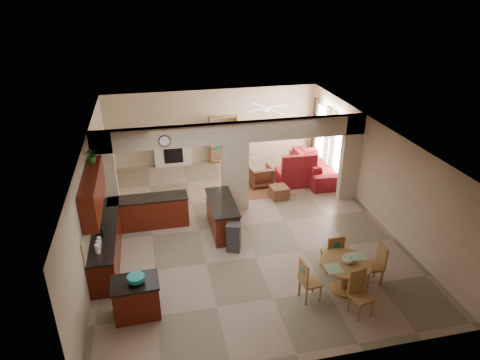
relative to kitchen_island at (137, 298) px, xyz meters
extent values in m
plane|color=gray|center=(2.95, 3.03, -0.43)|extent=(10.00, 10.00, 0.00)
plane|color=white|center=(2.95, 3.03, 2.37)|extent=(10.00, 10.00, 0.00)
plane|color=#C3AD8F|center=(2.95, 8.03, 0.97)|extent=(8.00, 0.00, 8.00)
plane|color=#C3AD8F|center=(2.95, -1.97, 0.97)|extent=(8.00, 0.00, 8.00)
plane|color=#C3AD8F|center=(-1.05, 3.03, 0.97)|extent=(0.00, 10.00, 10.00)
plane|color=#C3AD8F|center=(6.95, 3.03, 0.97)|extent=(0.00, 10.00, 10.00)
cube|color=#C3AD8F|center=(-0.75, 4.03, 0.97)|extent=(0.60, 0.25, 2.80)
cube|color=#C3AD8F|center=(2.95, 4.03, 0.67)|extent=(0.80, 0.25, 2.20)
cube|color=#C3AD8F|center=(6.65, 4.03, 0.97)|extent=(0.60, 0.25, 2.80)
cube|color=#C3AD8F|center=(2.95, 4.03, 2.07)|extent=(8.00, 0.25, 0.60)
cube|color=#3E1207|center=(-0.75, 2.23, 0.00)|extent=(0.60, 3.20, 0.86)
cube|color=black|center=(-0.75, 2.23, 0.46)|extent=(0.62, 3.22, 0.05)
cube|color=tan|center=(-1.03, 2.23, 0.77)|extent=(0.02, 3.20, 0.55)
cube|color=#3E1207|center=(0.35, 3.60, 0.00)|extent=(2.20, 0.60, 0.86)
cube|color=black|center=(0.35, 3.60, 0.46)|extent=(2.22, 0.62, 0.05)
cube|color=#3E1207|center=(-0.87, 2.23, 1.49)|extent=(0.35, 2.40, 0.90)
cube|color=#3E1207|center=(2.35, 2.93, 0.00)|extent=(0.65, 1.80, 0.86)
cube|color=black|center=(2.35, 2.93, 0.46)|extent=(0.70, 1.85, 0.05)
cube|color=silver|center=(2.35, 2.08, -0.01)|extent=(0.58, 0.04, 0.70)
cylinder|color=#50271A|center=(0.95, 3.88, 2.02)|extent=(0.34, 0.03, 0.34)
cube|color=#925835|center=(4.15, 5.13, -0.42)|extent=(1.60, 1.30, 0.01)
cube|color=beige|center=(1.35, 7.87, 0.12)|extent=(1.40, 0.28, 1.10)
cube|color=black|center=(1.35, 7.73, 0.07)|extent=(0.70, 0.04, 0.70)
cube|color=beige|center=(1.35, 7.85, 0.72)|extent=(1.60, 0.35, 0.10)
cube|color=olive|center=(3.30, 7.85, 0.47)|extent=(1.00, 0.32, 1.80)
cube|color=white|center=(6.92, 5.33, 0.77)|extent=(0.02, 0.90, 1.90)
cube|color=white|center=(6.92, 7.03, 0.77)|extent=(0.02, 0.90, 1.90)
cube|color=white|center=(6.92, 6.18, 0.62)|extent=(0.02, 0.70, 2.10)
cube|color=#3A1C17|center=(6.88, 4.73, 0.77)|extent=(0.10, 0.28, 2.30)
cube|color=#3A1C17|center=(6.88, 5.93, 0.77)|extent=(0.10, 0.28, 2.30)
cube|color=#3A1C17|center=(6.88, 6.43, 0.77)|extent=(0.10, 0.28, 2.30)
cube|color=#3A1C17|center=(6.88, 7.63, 0.77)|extent=(0.10, 0.28, 2.30)
cylinder|color=white|center=(4.45, 6.03, 2.13)|extent=(1.00, 1.00, 0.10)
cube|color=#3E1207|center=(0.00, 0.00, -0.03)|extent=(0.96, 0.69, 0.80)
cube|color=black|center=(0.00, 0.00, 0.40)|extent=(1.01, 0.74, 0.05)
cylinder|color=#138785|center=(0.04, -0.03, 0.51)|extent=(0.36, 0.36, 0.17)
cube|color=#302F32|center=(2.47, 1.87, -0.06)|extent=(0.43, 0.39, 0.74)
cylinder|color=olive|center=(4.60, -0.22, 0.33)|extent=(1.14, 1.14, 0.04)
cylinder|color=olive|center=(4.60, -0.22, -0.04)|extent=(0.17, 0.17, 0.74)
cylinder|color=olive|center=(4.60, -0.22, -0.40)|extent=(0.58, 0.58, 0.06)
cylinder|color=#63A623|center=(4.64, -0.22, 0.42)|extent=(0.26, 0.26, 0.14)
imported|color=maroon|center=(6.25, 5.80, -0.03)|extent=(2.75, 1.08, 0.80)
cube|color=maroon|center=(5.34, 5.40, -0.19)|extent=(1.21, 0.99, 0.48)
imported|color=maroon|center=(4.15, 5.51, -0.08)|extent=(0.82, 0.84, 0.70)
cube|color=maroon|center=(4.50, 4.47, -0.23)|extent=(0.58, 0.58, 0.39)
imported|color=#1D4D14|center=(-0.87, 2.99, 2.14)|extent=(0.42, 0.38, 0.39)
cube|color=olive|center=(4.64, 0.61, 0.02)|extent=(0.42, 0.42, 0.05)
cube|color=olive|center=(4.81, 0.78, -0.21)|extent=(0.04, 0.04, 0.44)
cube|color=olive|center=(4.47, 0.77, -0.21)|extent=(0.04, 0.04, 0.44)
cube|color=olive|center=(4.81, 0.44, -0.21)|extent=(0.04, 0.04, 0.44)
cube|color=olive|center=(4.47, 0.43, -0.21)|extent=(0.04, 0.04, 0.44)
cube|color=olive|center=(4.64, 0.42, 0.32)|extent=(0.42, 0.04, 0.55)
cube|color=#138785|center=(4.64, 0.39, 0.39)|extent=(0.14, 0.01, 0.14)
cube|color=olive|center=(5.36, -0.10, 0.02)|extent=(0.43, 0.43, 0.05)
cube|color=olive|center=(5.19, 0.08, -0.21)|extent=(0.04, 0.04, 0.44)
cube|color=olive|center=(5.18, -0.26, -0.21)|extent=(0.04, 0.04, 0.44)
cube|color=olive|center=(5.53, 0.07, -0.21)|extent=(0.04, 0.04, 0.44)
cube|color=olive|center=(5.52, -0.27, -0.21)|extent=(0.04, 0.04, 0.44)
cube|color=olive|center=(5.55, -0.10, 0.32)|extent=(0.05, 0.42, 0.55)
cube|color=#138785|center=(5.57, -0.11, 0.39)|extent=(0.01, 0.14, 0.14)
cube|color=olive|center=(4.62, -1.01, 0.02)|extent=(0.50, 0.50, 0.05)
cube|color=olive|center=(4.49, -1.21, -0.21)|extent=(0.04, 0.04, 0.44)
cube|color=olive|center=(4.82, -1.14, -0.21)|extent=(0.04, 0.04, 0.44)
cube|color=olive|center=(4.42, -0.88, -0.21)|extent=(0.04, 0.04, 0.44)
cube|color=olive|center=(4.75, -0.81, -0.21)|extent=(0.04, 0.04, 0.44)
cube|color=olive|center=(4.58, -0.82, 0.32)|extent=(0.42, 0.12, 0.55)
cube|color=#138785|center=(4.57, -0.80, 0.39)|extent=(0.14, 0.04, 0.14)
cube|color=olive|center=(3.75, -0.32, 0.02)|extent=(0.46, 0.46, 0.05)
cube|color=olive|center=(3.94, -0.47, -0.21)|extent=(0.04, 0.04, 0.44)
cube|color=olive|center=(3.90, -0.13, -0.21)|extent=(0.04, 0.04, 0.44)
cube|color=olive|center=(3.60, -0.51, -0.21)|extent=(0.04, 0.04, 0.44)
cube|color=olive|center=(3.56, -0.17, -0.21)|extent=(0.04, 0.04, 0.44)
cube|color=olive|center=(3.56, -0.34, 0.32)|extent=(0.09, 0.42, 0.55)
cube|color=#138785|center=(3.53, -0.34, 0.39)|extent=(0.03, 0.14, 0.14)
camera|label=1|loc=(0.63, -7.33, 6.11)|focal=32.00mm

